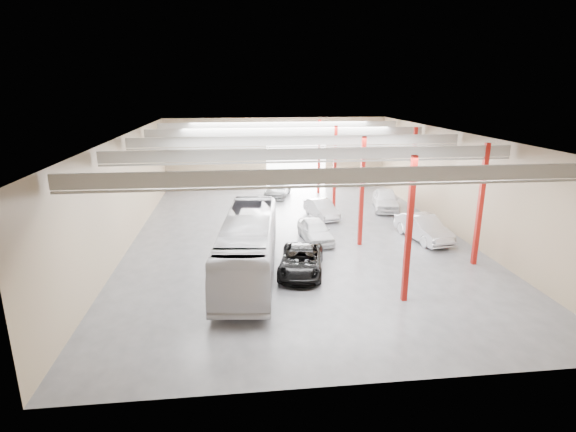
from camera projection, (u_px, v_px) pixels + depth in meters
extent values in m
cube|color=#4A4A4F|center=(298.00, 237.00, 30.77)|extent=(22.00, 32.00, 0.01)
cube|color=beige|center=(298.00, 134.00, 28.83)|extent=(22.00, 32.00, 0.12)
cube|color=#816950|center=(276.00, 153.00, 45.08)|extent=(22.00, 0.12, 7.00)
cube|color=#816950|center=(365.00, 292.00, 14.52)|extent=(22.00, 0.12, 7.00)
cube|color=#816950|center=(127.00, 191.00, 28.59)|extent=(0.12, 32.00, 7.00)
cube|color=#816950|center=(455.00, 183.00, 31.01)|extent=(0.12, 32.00, 7.00)
cube|color=white|center=(296.00, 163.00, 45.43)|extent=(6.00, 0.20, 5.00)
cube|color=#A01711|center=(409.00, 231.00, 20.67)|extent=(0.25, 0.25, 7.00)
cube|color=#A01711|center=(362.00, 192.00, 28.31)|extent=(0.25, 0.25, 7.00)
cube|color=#A01711|center=(335.00, 170.00, 35.95)|extent=(0.25, 0.25, 7.00)
cube|color=#A01711|center=(319.00, 157.00, 42.63)|extent=(0.25, 0.25, 7.00)
cube|color=#A01711|center=(480.00, 205.00, 25.12)|extent=(0.25, 0.25, 7.00)
cube|color=#A01711|center=(413.00, 173.00, 34.67)|extent=(0.25, 0.25, 7.00)
cube|color=#ACABA7|center=(340.00, 176.00, 17.50)|extent=(21.60, 0.15, 0.60)
cube|color=#ACABA7|center=(340.00, 186.00, 17.61)|extent=(21.60, 0.10, 0.10)
cube|color=#ACABA7|center=(314.00, 154.00, 23.23)|extent=(21.60, 0.15, 0.60)
cube|color=#ACABA7|center=(314.00, 162.00, 23.34)|extent=(21.60, 0.10, 0.10)
cube|color=#ACABA7|center=(298.00, 141.00, 28.96)|extent=(21.60, 0.15, 0.60)
cube|color=#ACABA7|center=(298.00, 147.00, 29.07)|extent=(21.60, 0.10, 0.10)
cube|color=#ACABA7|center=(288.00, 132.00, 34.69)|extent=(21.60, 0.15, 0.60)
cube|color=#ACABA7|center=(288.00, 137.00, 34.80)|extent=(21.60, 0.10, 0.10)
cube|color=#ACABA7|center=(280.00, 126.00, 40.41)|extent=(21.60, 0.15, 0.60)
cube|color=#ACABA7|center=(280.00, 130.00, 40.52)|extent=(21.60, 0.10, 0.10)
imported|color=silver|center=(248.00, 245.00, 24.32)|extent=(3.97, 11.92, 3.26)
imported|color=black|center=(301.00, 261.00, 24.62)|extent=(3.29, 5.38, 1.39)
imported|color=silver|center=(315.00, 230.00, 29.76)|extent=(2.17, 4.45, 1.46)
imported|color=silver|center=(321.00, 209.00, 35.15)|extent=(2.38, 4.47, 1.40)
imported|color=slate|center=(278.00, 189.00, 42.01)|extent=(3.22, 5.09, 1.37)
imported|color=silver|center=(424.00, 228.00, 29.98)|extent=(2.53, 5.22, 1.65)
imported|color=silver|center=(386.00, 199.00, 37.50)|extent=(3.08, 5.31, 1.70)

